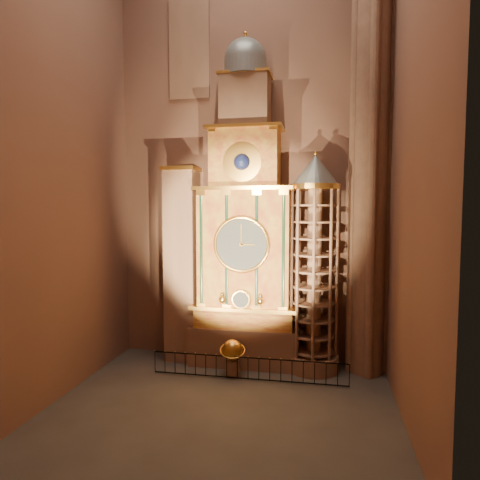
% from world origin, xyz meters
% --- Properties ---
extents(floor, '(14.00, 14.00, 0.00)m').
position_xyz_m(floor, '(0.00, 0.00, 0.00)').
color(floor, '#383330').
rests_on(floor, ground).
extents(wall_back, '(22.00, 0.00, 22.00)m').
position_xyz_m(wall_back, '(0.00, 6.00, 11.00)').
color(wall_back, '#855947').
rests_on(wall_back, floor).
extents(wall_left, '(0.00, 22.00, 22.00)m').
position_xyz_m(wall_left, '(-7.00, 0.00, 11.00)').
color(wall_left, '#855947').
rests_on(wall_left, floor).
extents(wall_right, '(0.00, 22.00, 22.00)m').
position_xyz_m(wall_right, '(7.00, 0.00, 11.00)').
color(wall_right, '#855947').
rests_on(wall_right, floor).
extents(astronomical_clock, '(5.60, 2.41, 16.70)m').
position_xyz_m(astronomical_clock, '(0.00, 4.96, 6.68)').
color(astronomical_clock, '#8C634C').
rests_on(astronomical_clock, floor).
extents(portrait_tower, '(1.80, 1.60, 10.20)m').
position_xyz_m(portrait_tower, '(-3.40, 4.98, 5.15)').
color(portrait_tower, '#8C634C').
rests_on(portrait_tower, floor).
extents(stair_turret, '(2.50, 2.50, 10.80)m').
position_xyz_m(stair_turret, '(3.50, 4.70, 5.27)').
color(stair_turret, '#8C634C').
rests_on(stair_turret, floor).
extents(gothic_pier, '(2.04, 2.04, 22.00)m').
position_xyz_m(gothic_pier, '(6.10, 5.00, 11.00)').
color(gothic_pier, '#8C634C').
rests_on(gothic_pier, floor).
extents(stained_glass_window, '(2.20, 0.14, 5.20)m').
position_xyz_m(stained_glass_window, '(-3.20, 5.92, 16.50)').
color(stained_glass_window, navy).
rests_on(stained_glass_window, wall_back).
extents(celestial_globe, '(1.43, 1.38, 1.78)m').
position_xyz_m(celestial_globe, '(-0.28, 3.16, 1.07)').
color(celestial_globe, '#8C634C').
rests_on(celestial_globe, floor).
extents(iron_railing, '(9.22, 0.09, 1.07)m').
position_xyz_m(iron_railing, '(0.55, 2.76, 0.58)').
color(iron_railing, black).
rests_on(iron_railing, floor).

